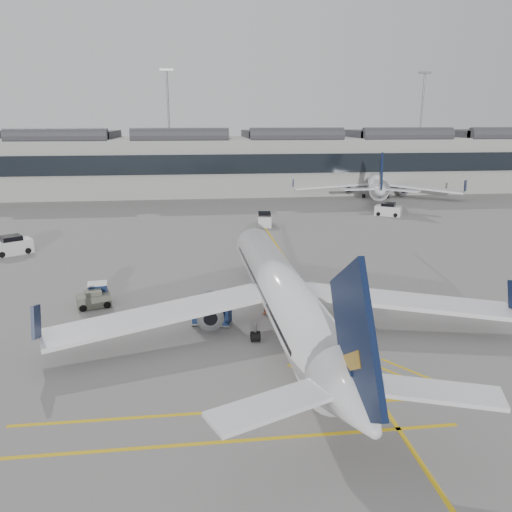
{
  "coord_description": "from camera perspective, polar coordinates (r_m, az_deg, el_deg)",
  "views": [
    {
      "loc": [
        0.59,
        -32.66,
        14.51
      ],
      "look_at": [
        5.2,
        5.47,
        4.0
      ],
      "focal_mm": 35.0,
      "sensor_mm": 36.0,
      "label": 1
    }
  ],
  "objects": [
    {
      "name": "ground",
      "position": [
        35.74,
        -7.33,
        -8.78
      ],
      "size": [
        220.0,
        220.0,
        0.0
      ],
      "primitive_type": "plane",
      "color": "gray",
      "rests_on": "ground"
    },
    {
      "name": "terminal",
      "position": [
        104.92,
        -7.32,
        10.61
      ],
      "size": [
        200.0,
        20.45,
        12.4
      ],
      "color": "#9E9E99",
      "rests_on": "ground"
    },
    {
      "name": "light_masts",
      "position": [
        118.68,
        -8.27,
        15.14
      ],
      "size": [
        113.0,
        0.6,
        25.45
      ],
      "color": "slate",
      "rests_on": "ground"
    },
    {
      "name": "apron_markings",
      "position": [
        46.03,
        5.27,
        -3.13
      ],
      "size": [
        0.25,
        60.0,
        0.01
      ],
      "primitive_type": "cube",
      "color": "gold",
      "rests_on": "ground"
    },
    {
      "name": "airliner_main",
      "position": [
        35.1,
        3.14,
        -4.28
      ],
      "size": [
        32.3,
        35.32,
        9.39
      ],
      "rotation": [
        0.0,
        0.0,
        0.03
      ],
      "color": "white",
      "rests_on": "ground"
    },
    {
      "name": "airliner_far",
      "position": [
        100.39,
        13.56,
        8.17
      ],
      "size": [
        30.92,
        34.3,
        9.42
      ],
      "rotation": [
        0.0,
        0.0,
        -0.31
      ],
      "color": "white",
      "rests_on": "ground"
    },
    {
      "name": "belt_loader",
      "position": [
        45.74,
        2.08,
        -2.54
      ],
      "size": [
        4.34,
        1.91,
        1.73
      ],
      "rotation": [
        0.0,
        0.0,
        -0.16
      ],
      "color": "beige",
      "rests_on": "ground"
    },
    {
      "name": "baggage_cart_a",
      "position": [
        38.06,
        2.72,
        -5.71
      ],
      "size": [
        1.85,
        1.66,
        1.63
      ],
      "rotation": [
        0.0,
        0.0,
        -0.29
      ],
      "color": "gray",
      "rests_on": "ground"
    },
    {
      "name": "baggage_cart_b",
      "position": [
        37.01,
        -6.1,
        -6.28
      ],
      "size": [
        1.76,
        1.49,
        1.77
      ],
      "rotation": [
        0.0,
        0.0,
        -0.06
      ],
      "color": "gray",
      "rests_on": "ground"
    },
    {
      "name": "baggage_cart_c",
      "position": [
        36.63,
        -4.03,
        -6.64
      ],
      "size": [
        1.79,
        1.62,
        1.58
      ],
      "rotation": [
        0.0,
        0.0,
        -0.3
      ],
      "color": "gray",
      "rests_on": "ground"
    },
    {
      "name": "baggage_cart_d",
      "position": [
        42.84,
        -17.61,
        -3.95
      ],
      "size": [
        1.8,
        1.57,
        1.7
      ],
      "rotation": [
        0.0,
        0.0,
        0.16
      ],
      "color": "gray",
      "rests_on": "ground"
    },
    {
      "name": "ramp_agent_a",
      "position": [
        44.63,
        3.2,
        -2.51
      ],
      "size": [
        0.76,
        0.7,
        1.75
      ],
      "primitive_type": "imported",
      "rotation": [
        0.0,
        0.0,
        0.59
      ],
      "color": "orange",
      "rests_on": "ground"
    },
    {
      "name": "ramp_agent_b",
      "position": [
        38.57,
        1.11,
        -5.45
      ],
      "size": [
        0.82,
        0.64,
        1.68
      ],
      "primitive_type": "imported",
      "rotation": [
        0.0,
        0.0,
        3.13
      ],
      "color": "#E34A0B",
      "rests_on": "ground"
    },
    {
      "name": "pushback_tug",
      "position": [
        42.06,
        -18.05,
        -4.75
      ],
      "size": [
        2.87,
        2.21,
        1.42
      ],
      "rotation": [
        0.0,
        0.0,
        0.3
      ],
      "color": "#585B4D",
      "rests_on": "ground"
    },
    {
      "name": "safety_cone_nose",
      "position": [
        58.03,
        -0.48,
        1.07
      ],
      "size": [
        0.34,
        0.34,
        0.48
      ],
      "primitive_type": "cone",
      "color": "#F24C0A",
      "rests_on": "ground"
    },
    {
      "name": "safety_cone_engine",
      "position": [
        41.53,
        15.36,
        -5.38
      ],
      "size": [
        0.33,
        0.33,
        0.46
      ],
      "primitive_type": "cone",
      "color": "#F24C0A",
      "rests_on": "ground"
    },
    {
      "name": "service_van_left",
      "position": [
        61.88,
        -26.11,
        1.05
      ],
      "size": [
        4.53,
        3.95,
        2.1
      ],
      "rotation": [
        0.0,
        0.0,
        0.58
      ],
      "color": "silver",
      "rests_on": "ground"
    },
    {
      "name": "service_van_mid",
      "position": [
        70.86,
        0.96,
        4.19
      ],
      "size": [
        2.24,
        3.89,
        1.91
      ],
      "rotation": [
        0.0,
        0.0,
        1.46
      ],
      "color": "silver",
      "rests_on": "ground"
    },
    {
      "name": "service_van_right",
      "position": [
        80.93,
        14.86,
        5.11
      ],
      "size": [
        4.36,
        3.68,
        2.01
      ],
      "rotation": [
        0.0,
        0.0,
        -0.54
      ],
      "color": "silver",
      "rests_on": "ground"
    }
  ]
}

